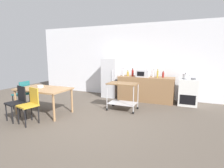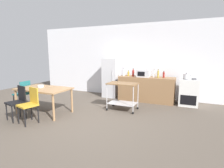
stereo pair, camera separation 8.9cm
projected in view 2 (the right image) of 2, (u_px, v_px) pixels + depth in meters
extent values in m
plane|color=brown|center=(88.00, 121.00, 4.66)|extent=(12.00, 12.00, 0.00)
cube|color=white|center=(129.00, 61.00, 7.30)|extent=(8.40, 0.12, 2.90)
cube|color=olive|center=(146.00, 89.00, 6.57)|extent=(2.00, 0.64, 0.90)
cube|color=#A37A51|center=(44.00, 89.00, 5.16)|extent=(1.50, 0.90, 0.04)
cylinder|color=#A37A51|center=(16.00, 102.00, 5.15)|extent=(0.06, 0.06, 0.71)
cylinder|color=#A37A51|center=(53.00, 108.00, 4.60)|extent=(0.06, 0.06, 0.71)
cylinder|color=#A37A51|center=(37.00, 96.00, 5.85)|extent=(0.06, 0.06, 0.71)
cylinder|color=#A37A51|center=(72.00, 101.00, 5.30)|extent=(0.06, 0.06, 0.71)
cube|color=black|center=(16.00, 103.00, 4.65)|extent=(0.49, 0.49, 0.04)
cube|color=black|center=(22.00, 93.00, 4.75)|extent=(0.38, 0.12, 0.40)
cylinder|color=black|center=(7.00, 112.00, 4.66)|extent=(0.03, 0.03, 0.45)
cylinder|color=black|center=(12.00, 115.00, 4.45)|extent=(0.03, 0.03, 0.45)
cylinder|color=black|center=(20.00, 109.00, 4.92)|extent=(0.03, 0.03, 0.45)
cylinder|color=black|center=(26.00, 111.00, 4.71)|extent=(0.03, 0.03, 0.45)
cube|color=gold|center=(28.00, 105.00, 4.42)|extent=(0.49, 0.49, 0.04)
cube|color=gold|center=(34.00, 95.00, 4.52)|extent=(0.38, 0.12, 0.40)
cylinder|color=black|center=(18.00, 115.00, 4.43)|extent=(0.03, 0.03, 0.45)
cylinder|color=black|center=(25.00, 118.00, 4.22)|extent=(0.03, 0.03, 0.45)
cylinder|color=black|center=(31.00, 112.00, 4.69)|extent=(0.03, 0.03, 0.45)
cylinder|color=black|center=(38.00, 114.00, 4.48)|extent=(0.03, 0.03, 0.45)
cube|color=#1E666B|center=(22.00, 94.00, 5.67)|extent=(0.41, 0.41, 0.04)
cube|color=#1E666B|center=(25.00, 88.00, 5.56)|extent=(0.04, 0.38, 0.40)
cylinder|color=black|center=(23.00, 100.00, 5.93)|extent=(0.03, 0.03, 0.45)
cylinder|color=black|center=(14.00, 102.00, 5.62)|extent=(0.03, 0.03, 0.45)
cylinder|color=black|center=(31.00, 101.00, 5.80)|extent=(0.03, 0.03, 0.45)
cylinder|color=black|center=(22.00, 103.00, 5.49)|extent=(0.03, 0.03, 0.45)
cube|color=white|center=(189.00, 92.00, 6.01)|extent=(0.60, 0.60, 0.90)
cube|color=black|center=(188.00, 100.00, 5.77)|extent=(0.48, 0.01, 0.32)
cylinder|color=#47474C|center=(185.00, 79.00, 5.87)|extent=(0.16, 0.16, 0.02)
cylinder|color=#47474C|center=(194.00, 79.00, 5.77)|extent=(0.16, 0.16, 0.02)
cylinder|color=#47474C|center=(186.00, 78.00, 6.09)|extent=(0.16, 0.16, 0.02)
cylinder|color=#47474C|center=(194.00, 79.00, 5.99)|extent=(0.16, 0.16, 0.02)
cube|color=silver|center=(111.00, 78.00, 7.19)|extent=(0.60, 0.60, 1.55)
cylinder|color=silver|center=(112.00, 77.00, 6.82)|extent=(0.02, 0.02, 0.50)
cube|color=brown|center=(123.00, 84.00, 5.43)|extent=(0.90, 0.56, 0.03)
cube|color=silver|center=(122.00, 103.00, 5.53)|extent=(0.83, 0.52, 0.02)
cylinder|color=silver|center=(107.00, 96.00, 5.44)|extent=(0.02, 0.02, 0.76)
sphere|color=black|center=(107.00, 109.00, 5.51)|extent=(0.07, 0.07, 0.07)
cylinder|color=silver|center=(133.00, 99.00, 5.10)|extent=(0.02, 0.02, 0.76)
sphere|color=black|center=(133.00, 113.00, 5.17)|extent=(0.07, 0.07, 0.07)
cylinder|color=silver|center=(113.00, 93.00, 5.89)|extent=(0.02, 0.02, 0.76)
sphere|color=black|center=(113.00, 105.00, 5.96)|extent=(0.07, 0.07, 0.07)
cylinder|color=silver|center=(138.00, 95.00, 5.55)|extent=(0.02, 0.02, 0.76)
sphere|color=black|center=(138.00, 108.00, 5.62)|extent=(0.07, 0.07, 0.07)
cylinder|color=silver|center=(124.00, 73.00, 6.77)|extent=(0.07, 0.07, 0.24)
cylinder|color=silver|center=(124.00, 69.00, 6.75)|extent=(0.03, 0.03, 0.05)
cylinder|color=black|center=(124.00, 68.00, 6.74)|extent=(0.03, 0.03, 0.01)
cylinder|color=gold|center=(128.00, 74.00, 6.77)|extent=(0.07, 0.07, 0.16)
cylinder|color=gold|center=(128.00, 71.00, 6.75)|extent=(0.03, 0.03, 0.04)
cylinder|color=black|center=(128.00, 70.00, 6.75)|extent=(0.04, 0.04, 0.01)
cylinder|color=maroon|center=(133.00, 73.00, 6.61)|extent=(0.08, 0.08, 0.23)
cylinder|color=maroon|center=(133.00, 70.00, 6.59)|extent=(0.04, 0.04, 0.06)
cylinder|color=black|center=(133.00, 69.00, 6.58)|extent=(0.04, 0.04, 0.01)
cube|color=silver|center=(143.00, 73.00, 6.43)|extent=(0.46, 0.34, 0.26)
cube|color=black|center=(141.00, 74.00, 6.29)|extent=(0.25, 0.01, 0.16)
cylinder|color=silver|center=(154.00, 74.00, 6.39)|extent=(0.07, 0.07, 0.20)
cylinder|color=silver|center=(154.00, 71.00, 6.36)|extent=(0.03, 0.03, 0.06)
cylinder|color=black|center=(154.00, 70.00, 6.36)|extent=(0.04, 0.04, 0.01)
cylinder|color=gold|center=(158.00, 74.00, 6.25)|extent=(0.06, 0.06, 0.24)
cylinder|color=gold|center=(158.00, 70.00, 6.22)|extent=(0.03, 0.03, 0.05)
cylinder|color=black|center=(158.00, 69.00, 6.22)|extent=(0.03, 0.03, 0.01)
cylinder|color=maroon|center=(164.00, 75.00, 6.27)|extent=(0.07, 0.07, 0.18)
cylinder|color=maroon|center=(164.00, 72.00, 6.25)|extent=(0.03, 0.03, 0.04)
cylinder|color=black|center=(164.00, 71.00, 6.25)|extent=(0.03, 0.03, 0.01)
cylinder|color=white|center=(41.00, 86.00, 5.29)|extent=(0.18, 0.18, 0.06)
cylinder|color=silver|center=(186.00, 76.00, 5.87)|extent=(0.17, 0.17, 0.16)
sphere|color=black|center=(186.00, 73.00, 5.86)|extent=(0.03, 0.03, 0.03)
cylinder|color=silver|center=(190.00, 76.00, 5.82)|extent=(0.08, 0.02, 0.07)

